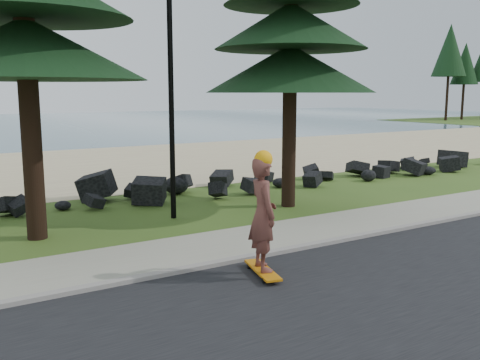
{
  "coord_description": "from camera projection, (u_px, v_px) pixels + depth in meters",
  "views": [
    {
      "loc": [
        -5.81,
        -9.51,
        3.3
      ],
      "look_at": [
        0.1,
        0.0,
        1.46
      ],
      "focal_mm": 40.0,
      "sensor_mm": 36.0,
      "label": 1
    }
  ],
  "objects": [
    {
      "name": "lamp_post",
      "position": [
        170.0,
        59.0,
        13.55
      ],
      "size": [
        0.25,
        0.14,
        8.14
      ],
      "color": "black",
      "rests_on": "ground"
    },
    {
      "name": "beach_sand",
      "position": [
        66.0,
        168.0,
        23.69
      ],
      "size": [
        160.0,
        15.0,
        0.01
      ],
      "primitive_type": "cube",
      "color": "tan",
      "rests_on": "ground"
    },
    {
      "name": "seawall_boulders",
      "position": [
        140.0,
        202.0,
        16.23
      ],
      "size": [
        60.0,
        2.4,
        1.1
      ],
      "primitive_type": null,
      "color": "black",
      "rests_on": "ground"
    },
    {
      "name": "skateboarder",
      "position": [
        263.0,
        215.0,
        9.53
      ],
      "size": [
        0.66,
        1.26,
        2.28
      ],
      "rotation": [
        0.0,
        0.0,
        1.32
      ],
      "color": "#C8730B",
      "rests_on": "ground"
    },
    {
      "name": "road",
      "position": [
        397.0,
        322.0,
        7.76
      ],
      "size": [
        160.0,
        7.0,
        0.02
      ],
      "primitive_type": "cube",
      "color": "black",
      "rests_on": "ground"
    },
    {
      "name": "kerb",
      "position": [
        259.0,
        256.0,
        10.77
      ],
      "size": [
        160.0,
        0.2,
        0.1
      ],
      "primitive_type": "cube",
      "color": "gray",
      "rests_on": "ground"
    },
    {
      "name": "ground",
      "position": [
        236.0,
        247.0,
        11.53
      ],
      "size": [
        160.0,
        160.0,
        0.0
      ],
      "primitive_type": "plane",
      "color": "#38581B",
      "rests_on": "ground"
    },
    {
      "name": "sidewalk",
      "position": [
        231.0,
        243.0,
        11.7
      ],
      "size": [
        160.0,
        2.0,
        0.08
      ],
      "primitive_type": "cube",
      "color": "gray",
      "rests_on": "ground"
    }
  ]
}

